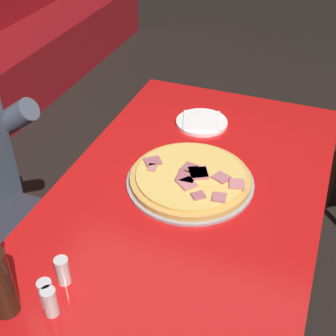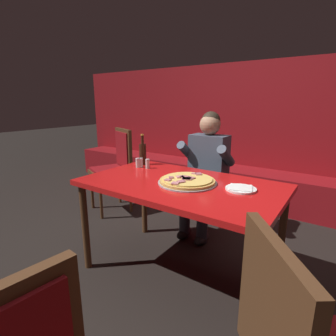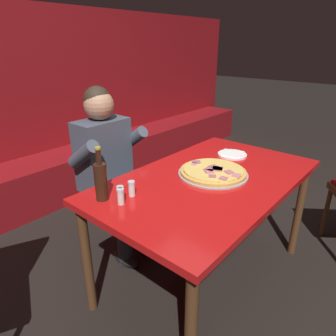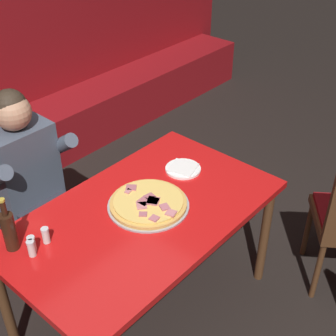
# 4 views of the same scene
# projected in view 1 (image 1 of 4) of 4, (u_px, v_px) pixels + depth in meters

# --- Properties ---
(ground_plane) EXTENTS (24.00, 24.00, 0.00)m
(ground_plane) POSITION_uv_depth(u_px,v_px,m) (183.00, 330.00, 2.03)
(ground_plane) COLOR black
(main_dining_table) EXTENTS (1.48, 0.87, 0.78)m
(main_dining_table) POSITION_uv_depth(u_px,v_px,m) (187.00, 210.00, 1.61)
(main_dining_table) COLOR #4C2D19
(main_dining_table) RESTS_ON ground_plane
(pizza) EXTENTS (0.44, 0.44, 0.05)m
(pizza) POSITION_uv_depth(u_px,v_px,m) (190.00, 178.00, 1.59)
(pizza) COLOR #9E9EA3
(pizza) RESTS_ON main_dining_table
(plate_white_paper) EXTENTS (0.21, 0.21, 0.02)m
(plate_white_paper) POSITION_uv_depth(u_px,v_px,m) (202.00, 122.00, 1.90)
(plate_white_paper) COLOR white
(plate_white_paper) RESTS_ON main_dining_table
(shaker_red_pepper_flakes) EXTENTS (0.04, 0.04, 0.09)m
(shaker_red_pepper_flakes) POSITION_uv_depth(u_px,v_px,m) (47.00, 295.00, 1.18)
(shaker_red_pepper_flakes) COLOR silver
(shaker_red_pepper_flakes) RESTS_ON main_dining_table
(shaker_oregano) EXTENTS (0.04, 0.04, 0.09)m
(shaker_oregano) POSITION_uv_depth(u_px,v_px,m) (63.00, 272.00, 1.24)
(shaker_oregano) COLOR silver
(shaker_oregano) RESTS_ON main_dining_table
(shaker_black_pepper) EXTENTS (0.04, 0.04, 0.09)m
(shaker_black_pepper) POSITION_uv_depth(u_px,v_px,m) (50.00, 303.00, 1.16)
(shaker_black_pepper) COLOR silver
(shaker_black_pepper) RESTS_ON main_dining_table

